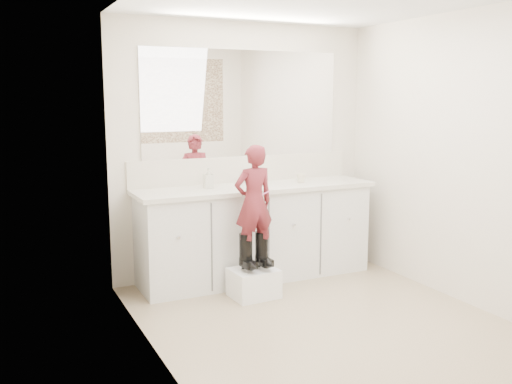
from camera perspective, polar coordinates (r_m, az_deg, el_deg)
floor at (r=4.50m, az=6.85°, el=-12.83°), size 3.00×3.00×0.00m
wall_back at (r=5.51m, az=-1.28°, el=4.24°), size 2.60×0.00×2.60m
wall_front at (r=3.06m, az=22.49°, el=-0.73°), size 2.60×0.00×2.60m
wall_left at (r=3.67m, az=-10.21°, el=1.43°), size 0.00×3.00×3.00m
wall_right at (r=5.02m, az=19.80°, el=3.16°), size 0.00×3.00×3.00m
vanity_cabinet at (r=5.39m, az=-0.05°, el=-4.23°), size 2.20×0.55×0.85m
countertop at (r=5.29m, az=0.02°, el=0.42°), size 2.28×0.58×0.04m
backsplash at (r=5.52m, az=-1.21°, el=2.31°), size 2.28×0.03×0.25m
mirror at (r=5.48m, az=-1.25°, el=8.81°), size 2.00×0.02×1.00m
dot_panel at (r=3.02m, az=22.89°, el=7.72°), size 2.00×0.01×1.20m
faucet at (r=5.43m, az=-0.73°, el=1.40°), size 0.08×0.08×0.10m
cup at (r=5.49m, az=4.51°, el=1.37°), size 0.10×0.10×0.08m
soap_bottle at (r=5.16m, az=-4.77°, el=1.40°), size 0.08×0.09×0.18m
step_stool at (r=4.96m, az=-0.23°, el=-9.09°), size 0.40×0.34×0.25m
boot_left at (r=4.85m, az=-1.04°, el=-6.03°), size 0.13×0.22×0.32m
boot_right at (r=4.91m, az=0.56°, el=-5.83°), size 0.13×0.22×0.32m
toddler at (r=4.79m, az=-0.23°, el=-1.03°), size 0.37×0.25×0.97m
toothbrush at (r=4.78m, az=0.67°, el=-0.25°), size 0.14×0.02×0.06m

